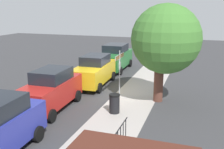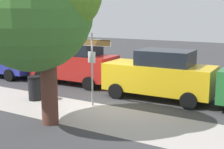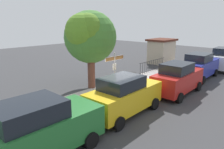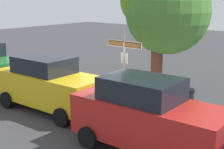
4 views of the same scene
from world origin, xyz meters
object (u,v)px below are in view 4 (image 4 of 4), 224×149
(car_red, at_px, (148,116))
(shade_tree, at_px, (162,8))
(trash_bin, at_px, (186,102))
(car_yellow, at_px, (49,84))
(street_sign, at_px, (124,56))

(car_red, bearing_deg, shade_tree, 117.32)
(shade_tree, distance_m, trash_bin, 4.50)
(car_red, bearing_deg, trash_bin, 97.47)
(car_yellow, bearing_deg, car_red, -8.08)
(car_yellow, bearing_deg, shade_tree, 66.65)
(street_sign, xyz_separation_m, car_yellow, (-1.76, -2.32, -0.95))
(car_red, xyz_separation_m, trash_bin, (-0.54, 3.32, -0.55))
(street_sign, xyz_separation_m, trash_bin, (2.50, 0.50, -1.47))
(shade_tree, distance_m, car_yellow, 5.82)
(car_yellow, bearing_deg, trash_bin, 31.30)
(trash_bin, bearing_deg, car_red, -80.80)
(street_sign, distance_m, shade_tree, 3.05)
(shade_tree, xyz_separation_m, car_yellow, (-1.86, -4.80, -2.72))
(trash_bin, bearing_deg, car_yellow, -146.54)
(car_yellow, height_order, trash_bin, car_yellow)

